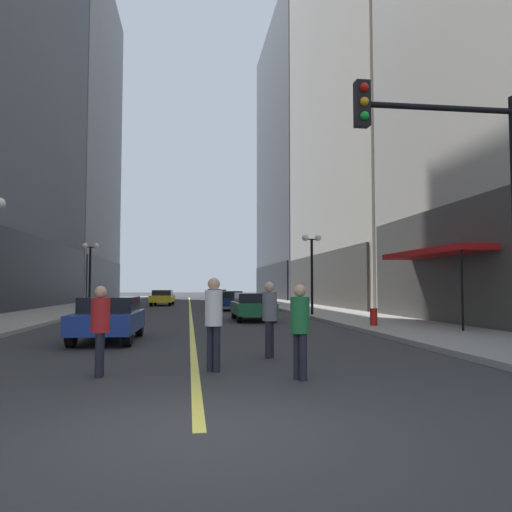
# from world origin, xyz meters

# --- Properties ---
(ground_plane) EXTENTS (200.00, 200.00, 0.00)m
(ground_plane) POSITION_xyz_m (0.00, 35.00, 0.00)
(ground_plane) COLOR #2D2D30
(sidewalk_left) EXTENTS (4.50, 78.00, 0.15)m
(sidewalk_left) POSITION_xyz_m (-8.25, 35.00, 0.07)
(sidewalk_left) COLOR gray
(sidewalk_left) RESTS_ON ground
(sidewalk_right) EXTENTS (4.50, 78.00, 0.15)m
(sidewalk_right) POSITION_xyz_m (8.25, 35.00, 0.07)
(sidewalk_right) COLOR gray
(sidewalk_right) RESTS_ON ground
(lane_centre_stripe) EXTENTS (0.16, 70.00, 0.01)m
(lane_centre_stripe) POSITION_xyz_m (0.00, 35.00, 0.00)
(lane_centre_stripe) COLOR #E5D64C
(lane_centre_stripe) RESTS_ON ground
(building_left_far) EXTENTS (10.95, 26.00, 41.25)m
(building_left_far) POSITION_xyz_m (-15.87, 60.00, 20.53)
(building_left_far) COLOR gray
(building_left_far) RESTS_ON ground
(building_right_mid) EXTENTS (11.93, 24.00, 35.74)m
(building_right_mid) POSITION_xyz_m (16.36, 34.50, 17.79)
(building_right_mid) COLOR #B7AD99
(building_right_mid) RESTS_ON ground
(building_right_far) EXTENTS (14.84, 26.00, 37.02)m
(building_right_far) POSITION_xyz_m (17.82, 60.00, 18.45)
(building_right_far) COLOR #4C515B
(building_right_far) RESTS_ON ground
(storefront_awning_right) EXTENTS (1.60, 6.94, 3.12)m
(storefront_awning_right) POSITION_xyz_m (9.70, 13.50, 2.99)
(storefront_awning_right) COLOR #B21414
(storefront_awning_right) RESTS_ON ground
(car_blue) EXTENTS (1.79, 4.12, 1.32)m
(car_blue) POSITION_xyz_m (-2.49, 9.93, 0.72)
(car_blue) COLOR navy
(car_blue) RESTS_ON ground
(car_green) EXTENTS (1.84, 4.58, 1.32)m
(car_green) POSITION_xyz_m (2.94, 18.48, 0.72)
(car_green) COLOR #196038
(car_green) RESTS_ON ground
(car_navy) EXTENTS (1.91, 4.26, 1.32)m
(car_navy) POSITION_xyz_m (2.61, 29.07, 0.72)
(car_navy) COLOR #141E4C
(car_navy) RESTS_ON ground
(car_yellow) EXTENTS (2.01, 4.64, 1.32)m
(car_yellow) POSITION_xyz_m (-2.35, 38.74, 0.72)
(car_yellow) COLOR yellow
(car_yellow) RESTS_ON ground
(car_red) EXTENTS (2.14, 4.79, 1.32)m
(car_red) POSITION_xyz_m (2.80, 46.06, 0.72)
(car_red) COLOR #B21919
(car_red) RESTS_ON ground
(car_maroon) EXTENTS (1.76, 4.08, 1.32)m
(car_maroon) POSITION_xyz_m (2.95, 56.96, 0.72)
(car_maroon) COLOR maroon
(car_maroon) RESTS_ON ground
(pedestrian_in_green_parka) EXTENTS (0.46, 0.46, 1.68)m
(pedestrian_in_green_parka) POSITION_xyz_m (1.83, 3.02, 0.98)
(pedestrian_in_green_parka) COLOR black
(pedestrian_in_green_parka) RESTS_ON ground
(pedestrian_in_red_jacket) EXTENTS (0.34, 0.34, 1.65)m
(pedestrian_in_red_jacket) POSITION_xyz_m (-1.73, 3.80, 0.96)
(pedestrian_in_red_jacket) COLOR black
(pedestrian_in_red_jacket) RESTS_ON ground
(pedestrian_in_grey_suit) EXTENTS (0.47, 0.47, 1.75)m
(pedestrian_in_grey_suit) POSITION_xyz_m (1.72, 5.79, 1.02)
(pedestrian_in_grey_suit) COLOR black
(pedestrian_in_grey_suit) RESTS_ON ground
(pedestrian_in_white_shirt) EXTENTS (0.48, 0.48, 1.80)m
(pedestrian_in_white_shirt) POSITION_xyz_m (0.35, 4.08, 1.06)
(pedestrian_in_white_shirt) COLOR black
(pedestrian_in_white_shirt) RESTS_ON ground
(traffic_light_near_right) EXTENTS (3.43, 0.35, 5.65)m
(traffic_light_near_right) POSITION_xyz_m (5.35, 3.53, 3.74)
(traffic_light_near_right) COLOR black
(traffic_light_near_right) RESTS_ON ground
(street_lamp_left_far) EXTENTS (1.06, 0.36, 4.43)m
(street_lamp_left_far) POSITION_xyz_m (-6.40, 27.75, 3.26)
(street_lamp_left_far) COLOR black
(street_lamp_left_far) RESTS_ON ground
(street_lamp_right_mid) EXTENTS (1.06, 0.36, 4.43)m
(street_lamp_right_mid) POSITION_xyz_m (6.40, 20.61, 3.26)
(street_lamp_right_mid) COLOR black
(street_lamp_right_mid) RESTS_ON ground
(fire_hydrant_right) EXTENTS (0.28, 0.28, 0.80)m
(fire_hydrant_right) POSITION_xyz_m (6.90, 12.90, 0.40)
(fire_hydrant_right) COLOR red
(fire_hydrant_right) RESTS_ON ground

